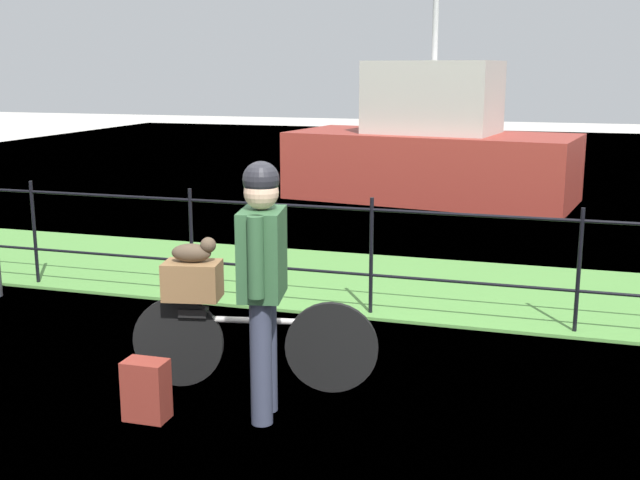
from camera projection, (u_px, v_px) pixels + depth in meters
The scene contains 10 objects.
ground_plane at pixel (291, 415), 5.20m from camera, with size 60.00×60.00×0.00m, color beige.
grass_strip at pixel (394, 284), 8.27m from camera, with size 27.00×2.40×0.03m, color #569342.
harbor_water at pixel (469, 191), 14.56m from camera, with size 30.00×30.00×0.00m, color #60849E.
iron_fence at pixel (371, 248), 7.15m from camera, with size 18.04×0.04×1.10m.
bicycle_main at pixel (251, 342), 5.56m from camera, with size 1.73×0.39×0.65m.
wooden_crate at pixel (192, 280), 5.50m from camera, with size 0.39×0.26×0.26m, color brown.
terrier_dog at pixel (195, 251), 5.46m from camera, with size 0.32×0.19×0.18m.
cyclist_person at pixel (262, 268), 4.96m from camera, with size 0.33×0.53×1.68m.
backpack_on_paving at pixel (146, 390), 5.10m from camera, with size 0.28×0.18×0.40m, color maroon.
moored_boat_near at pixel (432, 150), 13.51m from camera, with size 5.05×2.78×3.96m.
Camera 1 is at (1.60, -4.56, 2.24)m, focal length 44.23 mm.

